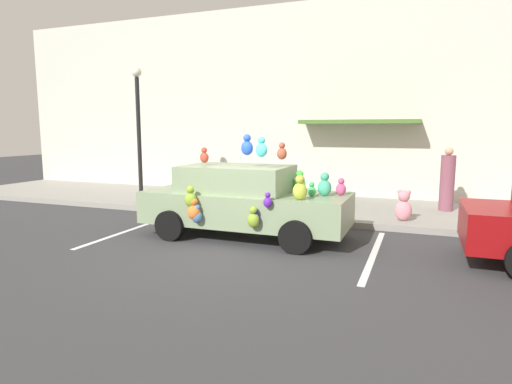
{
  "coord_description": "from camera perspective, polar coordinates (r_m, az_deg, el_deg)",
  "views": [
    {
      "loc": [
        3.37,
        -7.06,
        2.31
      ],
      "look_at": [
        -0.12,
        2.0,
        0.9
      ],
      "focal_mm": 30.2,
      "sensor_mm": 36.0,
      "label": 1
    }
  ],
  "objects": [
    {
      "name": "teddy_bear_on_sidewalk",
      "position": [
        10.86,
        18.95,
        -1.81
      ],
      "size": [
        0.39,
        0.33,
        0.75
      ],
      "color": "pink",
      "rests_on": "sidewalk"
    },
    {
      "name": "street_lamp_post",
      "position": [
        13.09,
        -15.31,
        9.02
      ],
      "size": [
        0.28,
        0.28,
        3.92
      ],
      "color": "black",
      "rests_on": "sidewalk"
    },
    {
      "name": "parking_stripe_rear",
      "position": [
        10.46,
        -16.3,
        -4.83
      ],
      "size": [
        0.12,
        3.6,
        0.01
      ],
      "primitive_type": "cube",
      "color": "silver",
      "rests_on": "ground"
    },
    {
      "name": "ground_plane",
      "position": [
        8.16,
        -4.31,
        -8.21
      ],
      "size": [
        60.0,
        60.0,
        0.0
      ],
      "primitive_type": "plane",
      "color": "#38383A"
    },
    {
      "name": "parking_stripe_front",
      "position": [
        8.42,
        15.31,
        -7.95
      ],
      "size": [
        0.12,
        3.6,
        0.01
      ],
      "primitive_type": "cube",
      "color": "silver",
      "rests_on": "ground"
    },
    {
      "name": "sidewalk",
      "position": [
        12.72,
        5.38,
        -1.89
      ],
      "size": [
        24.0,
        4.0,
        0.15
      ],
      "primitive_type": "cube",
      "color": "gray",
      "rests_on": "ground"
    },
    {
      "name": "plush_covered_car",
      "position": [
        9.29,
        -1.6,
        -1.08
      ],
      "size": [
        4.4,
        2.06,
        2.22
      ],
      "color": "gray",
      "rests_on": "ground"
    },
    {
      "name": "storefront_building",
      "position": [
        14.63,
        7.94,
        11.65
      ],
      "size": [
        24.0,
        1.25,
        6.4
      ],
      "color": "beige",
      "rests_on": "ground"
    },
    {
      "name": "pedestrian_near_shopfront",
      "position": [
        12.58,
        24.0,
        1.25
      ],
      "size": [
        0.37,
        0.37,
        1.7
      ],
      "color": "#844959",
      "rests_on": "sidewalk"
    }
  ]
}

